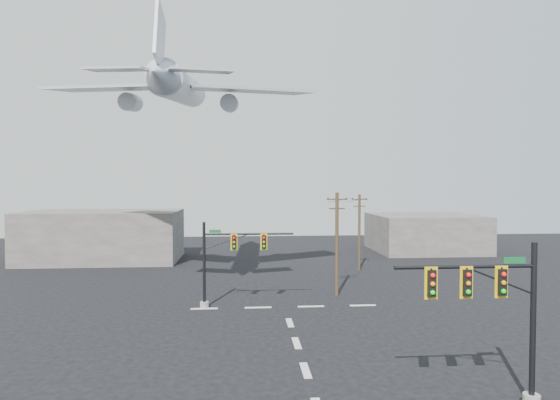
{
  "coord_description": "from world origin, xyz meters",
  "views": [
    {
      "loc": [
        -3.05,
        -22.78,
        9.3
      ],
      "look_at": [
        -0.89,
        5.0,
        8.33
      ],
      "focal_mm": 30.0,
      "sensor_mm": 36.0,
      "label": 1
    }
  ],
  "objects": [
    {
      "name": "lane_markings",
      "position": [
        0.0,
        5.33,
        0.01
      ],
      "size": [
        14.0,
        21.2,
        0.01
      ],
      "color": "beige",
      "rests_on": "ground"
    },
    {
      "name": "building_right",
      "position": [
        22.0,
        40.0,
        2.5
      ],
      "size": [
        14.0,
        12.0,
        5.0
      ],
      "primitive_type": "cube",
      "color": "slate",
      "rests_on": "ground"
    },
    {
      "name": "airliner",
      "position": [
        -8.74,
        20.56,
        17.99
      ],
      "size": [
        24.72,
        25.89,
        6.79
      ],
      "rotation": [
        0.0,
        -0.12,
        1.56
      ],
      "color": "silver"
    },
    {
      "name": "power_lines",
      "position": [
        6.98,
        20.86,
        7.77
      ],
      "size": [
        6.22,
        11.2,
        0.03
      ],
      "color": "black"
    },
    {
      "name": "utility_pole_b",
      "position": [
        9.33,
        26.45,
        4.28
      ],
      "size": [
        1.64,
        0.43,
        8.17
      ],
      "rotation": [
        0.0,
        0.0,
        -0.19
      ],
      "color": "#42311C",
      "rests_on": "ground"
    },
    {
      "name": "utility_pole_a",
      "position": [
        4.63,
        15.27,
        4.49
      ],
      "size": [
        1.72,
        0.29,
        8.58
      ],
      "rotation": [
        0.0,
        0.0,
        0.04
      ],
      "color": "#42311C",
      "rests_on": "ground"
    },
    {
      "name": "ground",
      "position": [
        0.0,
        0.0,
        0.0
      ],
      "size": [
        120.0,
        120.0,
        0.0
      ],
      "primitive_type": "plane",
      "color": "black",
      "rests_on": "ground"
    },
    {
      "name": "building_left",
      "position": [
        -20.0,
        35.0,
        3.0
      ],
      "size": [
        18.0,
        10.0,
        6.0
      ],
      "primitive_type": "cube",
      "color": "slate",
      "rests_on": "ground"
    },
    {
      "name": "signal_mast_far",
      "position": [
        -4.53,
        12.23,
        3.5
      ],
      "size": [
        7.02,
        0.71,
        6.45
      ],
      "color": "gray",
      "rests_on": "ground"
    },
    {
      "name": "signal_mast_near",
      "position": [
        7.46,
        -4.49,
        3.88
      ],
      "size": [
        6.27,
        0.76,
        6.89
      ],
      "color": "gray",
      "rests_on": "ground"
    }
  ]
}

